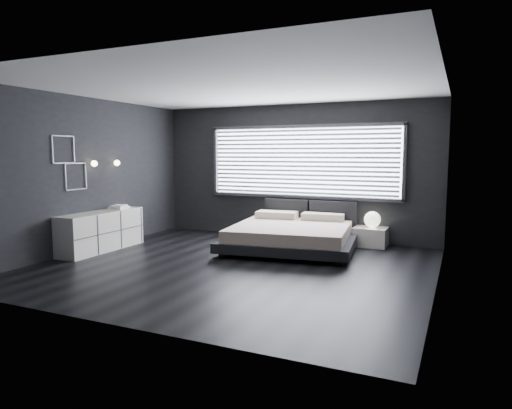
% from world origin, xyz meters
% --- Properties ---
extents(room, '(6.04, 6.00, 2.80)m').
position_xyz_m(room, '(0.00, 0.00, 1.40)').
color(room, black).
rests_on(room, ground).
extents(window, '(4.14, 0.09, 1.52)m').
position_xyz_m(window, '(0.20, 2.70, 1.61)').
color(window, white).
rests_on(window, ground).
extents(headboard, '(1.96, 0.16, 0.52)m').
position_xyz_m(headboard, '(0.40, 2.64, 0.57)').
color(headboard, black).
rests_on(headboard, ground).
extents(sconce_near, '(0.18, 0.11, 0.11)m').
position_xyz_m(sconce_near, '(-2.88, 0.05, 1.60)').
color(sconce_near, silver).
rests_on(sconce_near, ground).
extents(sconce_far, '(0.18, 0.11, 0.11)m').
position_xyz_m(sconce_far, '(-2.88, 0.65, 1.60)').
color(sconce_far, silver).
rests_on(sconce_far, ground).
extents(wall_art_upper, '(0.01, 0.48, 0.48)m').
position_xyz_m(wall_art_upper, '(-2.98, -0.55, 1.85)').
color(wall_art_upper, '#47474C').
rests_on(wall_art_upper, ground).
extents(wall_art_lower, '(0.01, 0.48, 0.48)m').
position_xyz_m(wall_art_lower, '(-2.98, -0.30, 1.38)').
color(wall_art_lower, '#47474C').
rests_on(wall_art_lower, ground).
extents(bed, '(2.60, 2.51, 0.60)m').
position_xyz_m(bed, '(0.39, 1.59, 0.28)').
color(bed, black).
rests_on(bed, ground).
extents(nightstand, '(0.63, 0.53, 0.36)m').
position_xyz_m(nightstand, '(1.68, 2.50, 0.18)').
color(nightstand, white).
rests_on(nightstand, ground).
extents(orb_lamp, '(0.31, 0.31, 0.31)m').
position_xyz_m(orb_lamp, '(1.70, 2.52, 0.52)').
color(orb_lamp, white).
rests_on(orb_lamp, nightstand).
extents(dresser, '(0.53, 1.81, 0.72)m').
position_xyz_m(dresser, '(-2.78, 0.05, 0.36)').
color(dresser, white).
rests_on(dresser, ground).
extents(book_stack, '(0.32, 0.40, 0.07)m').
position_xyz_m(book_stack, '(-2.75, 0.52, 0.76)').
color(book_stack, white).
rests_on(book_stack, dresser).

